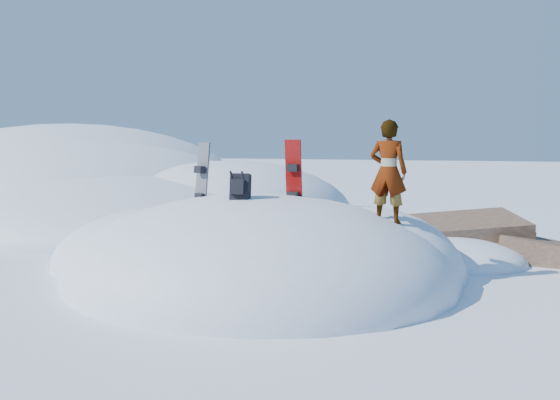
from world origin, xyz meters
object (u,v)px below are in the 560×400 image
(snowboard_dark, at_px, (201,186))
(person, at_px, (388,172))
(snowboard_red, at_px, (294,185))
(backpack, at_px, (240,187))

(snowboard_dark, relative_size, person, 0.98)
(snowboard_red, height_order, snowboard_dark, snowboard_red)
(snowboard_dark, xyz_separation_m, backpack, (1.08, -0.80, 0.08))
(backpack, bearing_deg, snowboard_red, 43.94)
(snowboard_red, xyz_separation_m, person, (1.67, -0.16, 0.27))
(snowboard_red, bearing_deg, backpack, -117.76)
(person, bearing_deg, snowboard_dark, 8.39)
(snowboard_dark, relative_size, backpack, 3.18)
(snowboard_dark, distance_m, backpack, 1.34)
(snowboard_red, distance_m, person, 1.70)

